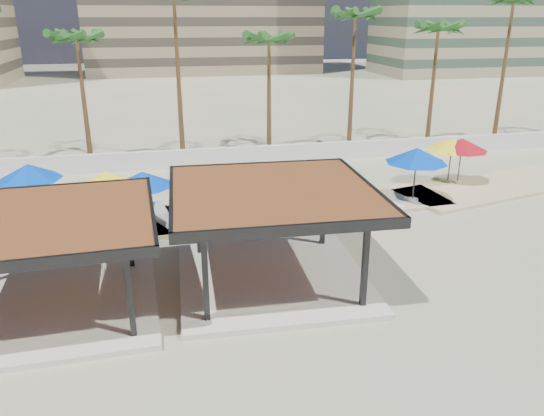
% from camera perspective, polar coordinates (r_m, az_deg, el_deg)
% --- Properties ---
extents(ground, '(200.00, 200.00, 0.00)m').
position_cam_1_polar(ground, '(20.12, 2.08, -7.26)').
color(ground, tan).
rests_on(ground, ground).
extents(promenade, '(44.45, 7.97, 0.24)m').
position_cam_1_polar(promenade, '(27.39, 2.24, 0.46)').
color(promenade, '#C6B284').
rests_on(promenade, ground).
extents(boundary_wall, '(56.00, 0.30, 1.20)m').
position_cam_1_polar(boundary_wall, '(34.71, -4.37, 5.57)').
color(boundary_wall, silver).
rests_on(boundary_wall, ground).
extents(pavilion_central, '(7.34, 7.34, 3.59)m').
position_cam_1_polar(pavilion_central, '(18.84, 0.10, -2.03)').
color(pavilion_central, beige).
rests_on(pavilion_central, ground).
extents(pavilion_west, '(6.95, 6.95, 3.39)m').
position_cam_1_polar(pavilion_west, '(18.40, -22.74, -4.65)').
color(pavilion_west, beige).
rests_on(pavilion_west, ground).
extents(umbrella_a, '(3.36, 3.36, 2.66)m').
position_cam_1_polar(umbrella_a, '(26.76, -24.73, 3.54)').
color(umbrella_a, beige).
rests_on(umbrella_a, promenade).
extents(umbrella_b, '(3.86, 3.86, 2.65)m').
position_cam_1_polar(umbrella_b, '(24.21, -17.37, 2.87)').
color(umbrella_b, beige).
rests_on(umbrella_b, promenade).
extents(umbrella_c, '(3.58, 3.58, 2.58)m').
position_cam_1_polar(umbrella_c, '(31.75, 19.76, 6.43)').
color(umbrella_c, beige).
rests_on(umbrella_c, promenade).
extents(umbrella_d, '(3.51, 3.51, 2.81)m').
position_cam_1_polar(umbrella_d, '(27.70, 15.30, 5.45)').
color(umbrella_d, beige).
rests_on(umbrella_d, promenade).
extents(umbrella_e, '(3.68, 3.68, 2.55)m').
position_cam_1_polar(umbrella_e, '(31.77, 18.80, 6.50)').
color(umbrella_e, beige).
rests_on(umbrella_e, promenade).
extents(umbrella_f, '(3.56, 3.56, 2.48)m').
position_cam_1_polar(umbrella_f, '(24.48, -13.75, 3.03)').
color(umbrella_f, beige).
rests_on(umbrella_f, promenade).
extents(lounger_a, '(1.50, 2.11, 0.77)m').
position_cam_1_polar(lounger_a, '(24.99, -11.30, -1.14)').
color(lounger_a, white).
rests_on(lounger_a, promenade).
extents(lounger_b, '(1.66, 2.22, 0.82)m').
position_cam_1_polar(lounger_b, '(25.99, 4.70, 0.05)').
color(lounger_b, white).
rests_on(lounger_b, promenade).
extents(lounger_c, '(1.58, 2.44, 0.88)m').
position_cam_1_polar(lounger_c, '(26.95, 11.67, 0.46)').
color(lounger_c, white).
rests_on(lounger_c, promenade).
extents(palm_c, '(3.00, 3.00, 8.82)m').
position_cam_1_polar(palm_c, '(35.75, -20.25, 16.38)').
color(palm_c, brown).
rests_on(palm_c, ground).
extents(palm_d, '(3.00, 3.00, 11.29)m').
position_cam_1_polar(palm_d, '(36.27, -10.50, 20.92)').
color(palm_d, brown).
rests_on(palm_d, ground).
extents(palm_e, '(3.00, 3.00, 8.64)m').
position_cam_1_polar(palm_e, '(36.54, -0.33, 17.33)').
color(palm_e, brown).
rests_on(palm_e, ground).
extents(palm_f, '(3.00, 3.00, 10.14)m').
position_cam_1_polar(palm_f, '(38.37, 8.93, 19.34)').
color(palm_f, brown).
rests_on(palm_f, ground).
extents(palm_g, '(3.00, 3.00, 9.26)m').
position_cam_1_polar(palm_g, '(40.52, 17.43, 17.55)').
color(palm_g, brown).
rests_on(palm_g, ground).
extents(palm_h, '(3.00, 3.00, 11.14)m').
position_cam_1_polar(palm_h, '(44.20, 24.50, 19.15)').
color(palm_h, brown).
rests_on(palm_h, ground).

